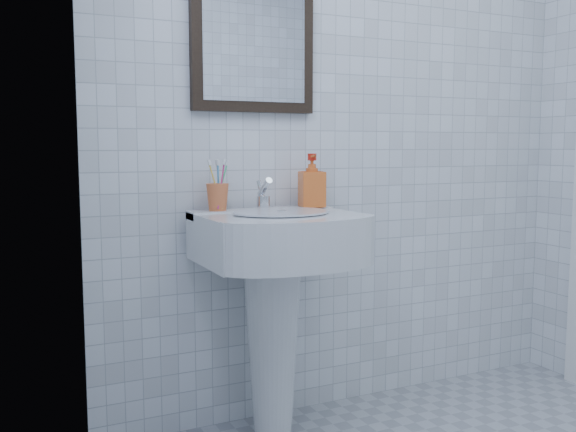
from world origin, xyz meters
TOP-DOWN VIEW (x-y plane):
  - wall_back at (0.00, 1.20)m, footprint 2.20×0.02m
  - wall_left at (-1.10, 0.00)m, footprint 0.02×2.40m
  - washbasin at (-0.44, 0.99)m, footprint 0.57×0.42m
  - faucet at (-0.44, 1.09)m, footprint 0.05×0.11m
  - toothbrush_cup at (-0.62, 1.12)m, footprint 0.11×0.11m
  - soap_dispenser at (-0.23, 1.09)m, footprint 0.11×0.11m
  - wall_mirror at (-0.44, 1.18)m, footprint 0.50×0.04m

SIDE VIEW (x-z plane):
  - washbasin at x=-0.44m, z-range 0.15..1.03m
  - faucet at x=-0.44m, z-range 0.86..0.98m
  - toothbrush_cup at x=-0.62m, z-range 0.87..0.97m
  - soap_dispenser at x=-0.23m, z-range 0.87..1.08m
  - wall_back at x=0.00m, z-range 0.00..2.50m
  - wall_left at x=-1.10m, z-range 0.00..2.50m
  - wall_mirror at x=-0.44m, z-range 1.24..1.86m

